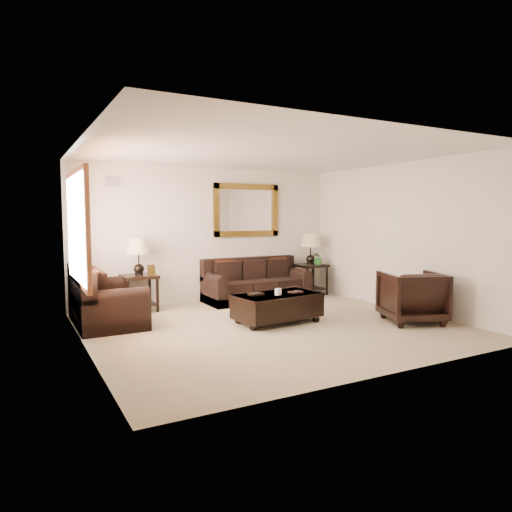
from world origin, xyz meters
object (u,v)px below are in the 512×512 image
sofa (255,285)px  end_table_right (311,255)px  coffee_table (277,305)px  armchair (412,294)px  end_table_left (139,264)px  loveseat (103,303)px

sofa → end_table_right: 1.53m
coffee_table → armchair: bearing=-33.8°
end_table_left → coffee_table: end_table_left is taller
coffee_table → armchair: size_ratio=1.60×
end_table_left → loveseat: bearing=-136.0°
armchair → loveseat: bearing=-4.6°
sofa → coffee_table: sofa is taller
sofa → loveseat: (-3.13, -0.66, 0.03)m
coffee_table → loveseat: bearing=147.3°
coffee_table → armchair: 2.20m
sofa → loveseat: 3.20m
sofa → end_table_left: size_ratio=1.59×
loveseat → end_table_right: bearing=-80.8°
armchair → end_table_right: bearing=-69.6°
end_table_left → armchair: (3.68, -2.99, -0.41)m
end_table_left → armchair: size_ratio=1.45×
end_table_right → armchair: size_ratio=1.47×
loveseat → armchair: size_ratio=1.81×
end_table_right → armchair: (-0.09, -2.99, -0.42)m
sofa → coffee_table: (-0.62, -1.91, -0.02)m
sofa → loveseat: size_ratio=1.28×
loveseat → coffee_table: bearing=-116.4°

